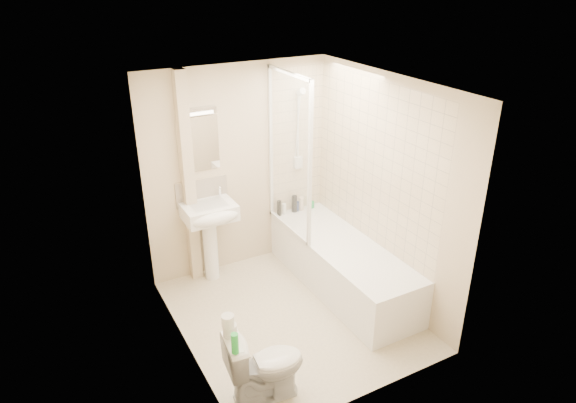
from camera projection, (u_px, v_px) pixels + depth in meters
floor at (292, 315)px, 5.35m from camera, size 2.50×2.50×0.00m
wall_back at (239, 170)px, 5.84m from camera, size 2.20×0.02×2.40m
wall_left at (179, 239)px, 4.37m from camera, size 0.02×2.50×2.40m
wall_right at (385, 190)px, 5.32m from camera, size 0.02×2.50×2.40m
ceiling at (293, 85)px, 4.34m from camera, size 2.20×2.50×0.02m
tile_back at (297, 141)px, 6.06m from camera, size 0.70×0.01×1.75m
tile_right at (373, 164)px, 5.38m from camera, size 0.01×2.10×1.75m
pipe_boxing at (188, 182)px, 5.53m from camera, size 0.12×0.12×2.40m
splashback at (202, 192)px, 5.71m from camera, size 0.60×0.02×0.30m
mirror at (198, 144)px, 5.47m from camera, size 0.46×0.01×0.60m
strip_light at (196, 111)px, 5.30m from camera, size 0.42×0.07×0.07m
bathtub at (342, 264)px, 5.71m from camera, size 0.70×2.10×0.55m
shower_screen at (289, 155)px, 5.55m from camera, size 0.04×0.92×1.80m
shower_fixture at (299, 132)px, 5.98m from camera, size 0.10×0.16×0.99m
pedestal_sink at (211, 221)px, 5.64m from camera, size 0.56×0.51×1.08m
bottle_black_a at (279, 208)px, 6.21m from camera, size 0.05×0.05×0.19m
bottle_white_a at (284, 209)px, 6.25m from camera, size 0.05×0.05×0.14m
bottle_black_b at (294, 204)px, 6.29m from camera, size 0.07×0.07×0.21m
bottle_blue at (297, 206)px, 6.33m from camera, size 0.05×0.05×0.13m
bottle_cream at (301, 204)px, 6.35m from camera, size 0.06×0.06×0.17m
bottle_green at (312, 205)px, 6.43m from camera, size 0.07×0.07×0.08m
toilet at (265, 365)px, 4.22m from camera, size 0.51×0.73×0.66m
toilet_roll_lower at (230, 330)px, 4.04m from camera, size 0.11×0.11×0.10m
toilet_roll_upper at (228, 321)px, 3.97m from camera, size 0.10×0.10×0.10m
green_bottle at (235, 343)px, 3.84m from camera, size 0.06×0.06×0.17m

